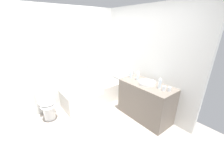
# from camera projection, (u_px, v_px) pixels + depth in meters

# --- Properties ---
(ground_plane) EXTENTS (4.12, 4.12, 0.00)m
(ground_plane) POSITION_uv_depth(u_px,v_px,m) (87.00, 130.00, 2.92)
(ground_plane) COLOR #9E9389
(wall_back_tiled) EXTENTS (3.52, 0.10, 2.41)m
(wall_back_tiled) POSITION_uv_depth(u_px,v_px,m) (58.00, 61.00, 3.35)
(wall_back_tiled) COLOR silver
(wall_back_tiled) RESTS_ON ground_plane
(wall_right_mirror) EXTENTS (0.10, 2.80, 2.41)m
(wall_right_mirror) POSITION_uv_depth(u_px,v_px,m) (143.00, 61.00, 3.36)
(wall_right_mirror) COLOR silver
(wall_right_mirror) RESTS_ON ground_plane
(bathtub) EXTENTS (1.65, 0.66, 1.22)m
(bathtub) POSITION_uv_depth(u_px,v_px,m) (94.00, 94.00, 3.84)
(bathtub) COLOR silver
(bathtub) RESTS_ON ground_plane
(toilet) EXTENTS (0.38, 0.50, 0.69)m
(toilet) POSITION_uv_depth(u_px,v_px,m) (47.00, 105.00, 3.15)
(toilet) COLOR white
(toilet) RESTS_ON ground_plane
(vanity_counter) EXTENTS (0.57, 1.20, 0.84)m
(vanity_counter) POSITION_uv_depth(u_px,v_px,m) (145.00, 101.00, 3.17)
(vanity_counter) COLOR #6B6056
(vanity_counter) RESTS_ON ground_plane
(sink_basin) EXTENTS (0.35, 0.35, 0.06)m
(sink_basin) POSITION_uv_depth(u_px,v_px,m) (147.00, 83.00, 2.99)
(sink_basin) COLOR white
(sink_basin) RESTS_ON vanity_counter
(sink_faucet) EXTENTS (0.13, 0.15, 0.07)m
(sink_faucet) POSITION_uv_depth(u_px,v_px,m) (153.00, 81.00, 3.10)
(sink_faucet) COLOR #B0B0B5
(sink_faucet) RESTS_ON vanity_counter
(water_bottle_0) EXTENTS (0.07, 0.07, 0.20)m
(water_bottle_0) POSITION_uv_depth(u_px,v_px,m) (131.00, 74.00, 3.34)
(water_bottle_0) COLOR silver
(water_bottle_0) RESTS_ON vanity_counter
(water_bottle_1) EXTENTS (0.06, 0.06, 0.21)m
(water_bottle_1) POSITION_uv_depth(u_px,v_px,m) (160.00, 84.00, 2.77)
(water_bottle_1) COLOR silver
(water_bottle_1) RESTS_ON vanity_counter
(water_bottle_2) EXTENTS (0.06, 0.06, 0.21)m
(water_bottle_2) POSITION_uv_depth(u_px,v_px,m) (138.00, 76.00, 3.20)
(water_bottle_2) COLOR silver
(water_bottle_2) RESTS_ON vanity_counter
(drinking_glass_0) EXTENTS (0.06, 0.06, 0.08)m
(drinking_glass_0) POSITION_uv_depth(u_px,v_px,m) (169.00, 89.00, 2.68)
(drinking_glass_0) COLOR white
(drinking_glass_0) RESTS_ON vanity_counter
(drinking_glass_1) EXTENTS (0.07, 0.07, 0.10)m
(drinking_glass_1) POSITION_uv_depth(u_px,v_px,m) (164.00, 88.00, 2.69)
(drinking_glass_1) COLOR white
(drinking_glass_1) RESTS_ON vanity_counter
(soap_dish) EXTENTS (0.09, 0.06, 0.02)m
(soap_dish) POSITION_uv_depth(u_px,v_px,m) (137.00, 78.00, 3.32)
(soap_dish) COLOR white
(soap_dish) RESTS_ON vanity_counter
(toilet_paper_roll) EXTENTS (0.11, 0.11, 0.11)m
(toilet_paper_roll) POSITION_uv_depth(u_px,v_px,m) (38.00, 120.00, 3.12)
(toilet_paper_roll) COLOR white
(toilet_paper_roll) RESTS_ON ground_plane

